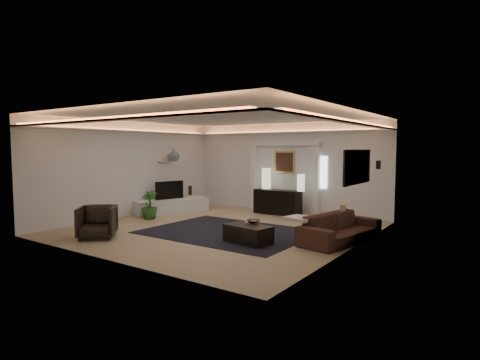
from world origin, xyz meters
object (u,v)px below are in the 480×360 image
Objects in this scene: console at (277,202)px; armchair at (97,222)px; sofa at (340,228)px; coffee_table at (248,234)px.

console reaches higher than armchair.
console is 1.83× the size of armchair.
console is 0.70× the size of sofa.
armchair is at bearing -143.76° from coffee_table.
sofa is 2.10× the size of coffee_table.
sofa is at bearing -11.98° from armchair.
coffee_table is (1.35, -3.72, -0.20)m from console.
coffee_table is 3.56m from armchair.
armchair is at bearing 132.21° from sofa.
console is 1.46× the size of coffee_table.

